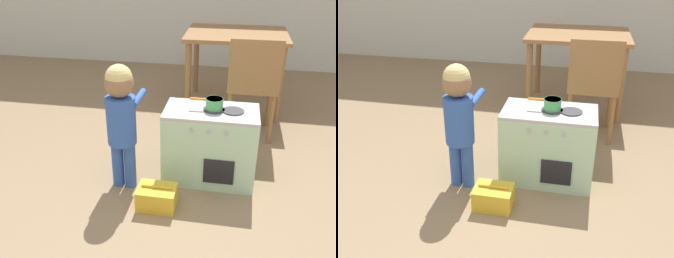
% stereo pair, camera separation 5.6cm
% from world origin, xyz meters
% --- Properties ---
extents(play_kitchen, '(0.61, 0.36, 0.52)m').
position_xyz_m(play_kitchen, '(0.15, 0.96, 0.26)').
color(play_kitchen, '#B2DBB7').
rests_on(play_kitchen, ground_plane).
extents(toy_pot, '(0.21, 0.11, 0.07)m').
position_xyz_m(toy_pot, '(0.17, 0.96, 0.56)').
color(toy_pot, '#4CAD5B').
rests_on(toy_pot, play_kitchen).
extents(child_figure, '(0.21, 0.34, 0.84)m').
position_xyz_m(child_figure, '(-0.39, 0.77, 0.54)').
color(child_figure, '#335BB7').
rests_on(child_figure, ground_plane).
extents(toy_basket, '(0.24, 0.18, 0.15)m').
position_xyz_m(toy_basket, '(-0.13, 0.57, 0.07)').
color(toy_basket, gold).
rests_on(toy_basket, ground_plane).
extents(dining_table, '(0.94, 0.77, 0.74)m').
position_xyz_m(dining_table, '(0.27, 2.32, 0.62)').
color(dining_table, olive).
rests_on(dining_table, ground_plane).
extents(dining_chair_near, '(0.40, 0.40, 0.85)m').
position_xyz_m(dining_chair_near, '(0.43, 1.65, 0.47)').
color(dining_chair_near, olive).
rests_on(dining_chair_near, ground_plane).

